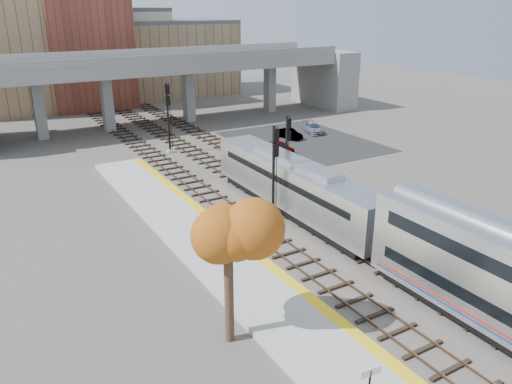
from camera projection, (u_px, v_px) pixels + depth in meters
ground at (385, 278)px, 29.25m from camera, size 160.00×160.00×0.00m
platform at (282, 312)px, 25.75m from camera, size 4.50×60.00×0.35m
yellow_strip at (312, 299)px, 26.58m from camera, size 0.70×60.00×0.01m
tracks at (282, 205)px, 39.75m from camera, size 10.70×95.00×0.25m
overpass at (173, 79)px, 65.84m from camera, size 54.00×12.00×9.50m
buildings_far at (102, 52)px, 80.78m from camera, size 43.00×21.00×20.60m
parking_lot at (303, 141)px, 58.47m from camera, size 14.00×18.00×0.04m
locomotive at (295, 185)px, 37.70m from camera, size 3.02×19.05×4.10m
signal_mast_near at (274, 175)px, 36.00m from camera, size 0.60×0.64×7.12m
signal_mast_mid at (287, 157)px, 41.69m from camera, size 0.60×0.64×6.55m
signal_mast_far at (168, 118)px, 52.77m from camera, size 0.60×0.64×7.47m
station_sign at (370, 383)px, 18.40m from camera, size 0.90×0.16×2.27m
tree at (228, 244)px, 22.13m from camera, size 3.60×3.60×6.87m
car_a at (281, 147)px, 53.99m from camera, size 1.88×3.56×1.15m
car_b at (289, 134)px, 59.49m from camera, size 1.81×3.72×1.18m
car_c at (313, 128)px, 62.19m from camera, size 2.82×4.48×1.21m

